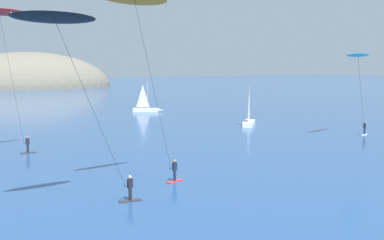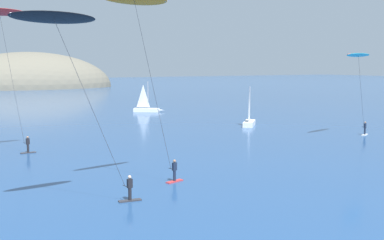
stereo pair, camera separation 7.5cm
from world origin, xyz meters
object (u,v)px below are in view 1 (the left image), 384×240
sailboat_near (249,121)px  kitesurfer_orange (138,14)px  sailboat_far (148,109)px  kitesurfer_red (2,23)px  kitesurfer_cyan (359,62)px  kitesurfer_black (61,34)px

sailboat_near → kitesurfer_orange: size_ratio=0.41×
sailboat_far → kitesurfer_red: size_ratio=0.40×
kitesurfer_cyan → sailboat_far: bearing=100.8°
kitesurfer_cyan → sailboat_near: bearing=105.3°
kitesurfer_cyan → kitesurfer_orange: size_ratio=0.75×
kitesurfer_black → kitesurfer_orange: bearing=25.7°
kitesurfer_black → kitesurfer_orange: kitesurfer_orange is taller
kitesurfer_red → kitesurfer_orange: (5.66, -18.41, -0.42)m
sailboat_near → kitesurfer_cyan: (4.29, -15.71, 8.49)m
sailboat_near → kitesurfer_red: kitesurfer_red is taller
kitesurfer_red → sailboat_near: bearing=10.2°
sailboat_far → kitesurfer_cyan: size_ratio=0.55×
kitesurfer_cyan → kitesurfer_orange: bearing=-165.0°
kitesurfer_red → kitesurfer_black: bearing=-91.4°
kitesurfer_cyan → kitesurfer_orange: kitesurfer_orange is taller
kitesurfer_red → kitesurfer_orange: 19.26m
sailboat_far → kitesurfer_orange: kitesurfer_orange is taller
kitesurfer_orange → kitesurfer_red: bearing=107.1°
sailboat_near → kitesurfer_red: size_ratio=0.40×
sailboat_near → sailboat_far: size_ratio=1.00×
sailboat_far → kitesurfer_black: kitesurfer_black is taller
sailboat_near → kitesurfer_black: 45.84m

